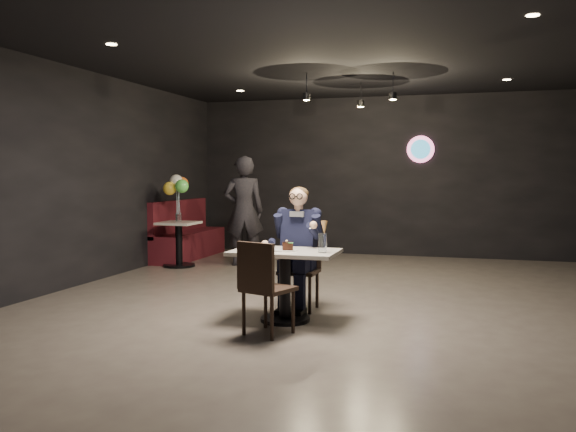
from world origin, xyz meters
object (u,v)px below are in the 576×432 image
(seated_man, at_px, (299,247))
(passerby, at_px, (244,211))
(side_table, at_px, (179,244))
(booth_bench, at_px, (189,229))
(balloon_vase, at_px, (179,217))
(chair_far, at_px, (299,270))
(main_table, at_px, (285,286))
(chair_near, at_px, (269,287))
(sundae_glass, at_px, (323,243))

(seated_man, relative_size, passerby, 0.78)
(seated_man, xyz_separation_m, side_table, (-2.79, 2.54, -0.34))
(booth_bench, distance_m, balloon_vase, 1.08)
(chair_far, bearing_deg, main_table, -90.00)
(booth_bench, bearing_deg, chair_near, -56.39)
(chair_near, distance_m, sundae_glass, 0.75)
(chair_near, xyz_separation_m, seated_man, (0.00, 1.10, 0.26))
(balloon_vase, bearing_deg, seated_man, -42.39)
(sundae_glass, distance_m, passerby, 4.24)
(chair_far, bearing_deg, sundae_glass, -55.71)
(sundae_glass, bearing_deg, side_table, 135.44)
(main_table, relative_size, passerby, 0.60)
(side_table, relative_size, passerby, 0.41)
(balloon_vase, xyz_separation_m, passerby, (0.99, 0.45, 0.10))
(chair_far, distance_m, sundae_glass, 0.84)
(chair_far, distance_m, side_table, 3.77)
(chair_far, distance_m, booth_bench, 4.70)
(booth_bench, relative_size, side_table, 2.83)
(booth_bench, relative_size, passerby, 1.15)
(main_table, xyz_separation_m, chair_far, (0.00, 0.55, 0.09))
(seated_man, height_order, passerby, passerby)
(balloon_vase, height_order, passerby, passerby)
(sundae_glass, bearing_deg, chair_near, -130.50)
(chair_far, distance_m, balloon_vase, 3.79)
(booth_bench, bearing_deg, passerby, -22.98)
(seated_man, bearing_deg, balloon_vase, 137.61)
(chair_near, xyz_separation_m, balloon_vase, (-2.79, 3.64, 0.36))
(booth_bench, height_order, passerby, passerby)
(chair_far, relative_size, passerby, 0.50)
(main_table, distance_m, side_table, 4.16)
(chair_near, xyz_separation_m, sundae_glass, (0.42, 0.49, 0.39))
(balloon_vase, bearing_deg, main_table, -47.99)
(sundae_glass, relative_size, passerby, 0.11)
(seated_man, height_order, sundae_glass, seated_man)
(chair_near, distance_m, booth_bench, 5.58)
(main_table, relative_size, chair_near, 1.20)
(seated_man, bearing_deg, side_table, 137.61)
(balloon_vase, bearing_deg, booth_bench, 106.70)
(side_table, bearing_deg, chair_far, -42.39)
(seated_man, bearing_deg, sundae_glass, -55.71)
(chair_far, distance_m, chair_near, 1.10)
(booth_bench, bearing_deg, chair_far, -48.94)
(sundae_glass, height_order, passerby, passerby)
(booth_bench, distance_m, passerby, 1.45)
(seated_man, xyz_separation_m, passerby, (-1.80, 3.00, 0.20))
(seated_man, bearing_deg, booth_bench, 131.06)
(main_table, bearing_deg, booth_bench, 127.02)
(chair_far, height_order, balloon_vase, chair_far)
(side_table, bearing_deg, passerby, 24.77)
(chair_far, bearing_deg, side_table, 137.61)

